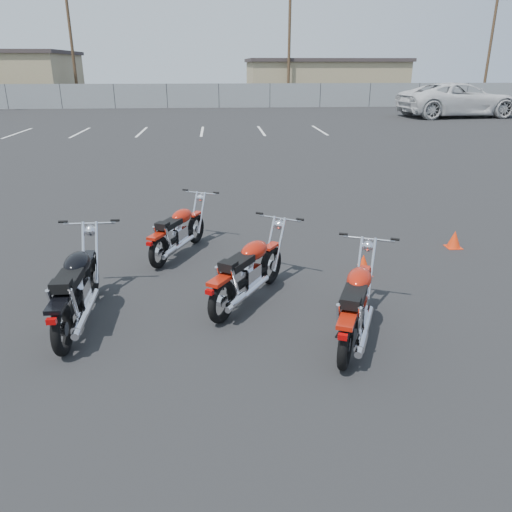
{
  "coord_description": "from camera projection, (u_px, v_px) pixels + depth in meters",
  "views": [
    {
      "loc": [
        -0.3,
        -5.8,
        3.11
      ],
      "look_at": [
        0.2,
        0.6,
        0.65
      ],
      "focal_mm": 35.0,
      "sensor_mm": 36.0,
      "label": 1
    }
  ],
  "objects": [
    {
      "name": "ground",
      "position": [
        244.0,
        319.0,
        6.54
      ],
      "size": [
        120.0,
        120.0,
        0.0
      ],
      "primitive_type": "plane",
      "color": "black",
      "rests_on": "ground"
    },
    {
      "name": "motorcycle_front_red",
      "position": [
        178.0,
        231.0,
        8.61
      ],
      "size": [
        1.17,
        1.87,
        0.94
      ],
      "color": "black",
      "rests_on": "ground"
    },
    {
      "name": "motorcycle_second_black",
      "position": [
        77.0,
        288.0,
        6.28
      ],
      "size": [
        0.84,
        2.18,
        1.07
      ],
      "color": "black",
      "rests_on": "ground"
    },
    {
      "name": "motorcycle_third_red",
      "position": [
        249.0,
        271.0,
        6.88
      ],
      "size": [
        1.45,
        1.92,
        1.0
      ],
      "color": "black",
      "rests_on": "ground"
    },
    {
      "name": "motorcycle_rear_red",
      "position": [
        356.0,
        304.0,
        5.94
      ],
      "size": [
        1.19,
        2.0,
        1.0
      ],
      "color": "black",
      "rests_on": "ground"
    },
    {
      "name": "training_cone_near",
      "position": [
        454.0,
        239.0,
        9.05
      ],
      "size": [
        0.26,
        0.26,
        0.31
      ],
      "color": "red",
      "rests_on": "ground"
    },
    {
      "name": "training_cone_extra",
      "position": [
        363.0,
        264.0,
        7.89
      ],
      "size": [
        0.28,
        0.28,
        0.33
      ],
      "color": "red",
      "rests_on": "ground"
    },
    {
      "name": "chainlink_fence",
      "position": [
        219.0,
        96.0,
        38.8
      ],
      "size": [
        80.06,
        0.06,
        1.8
      ],
      "color": "slate",
      "rests_on": "ground"
    },
    {
      "name": "tan_building_east",
      "position": [
        323.0,
        79.0,
        47.56
      ],
      "size": [
        14.4,
        9.4,
        3.7
      ],
      "color": "#998963",
      "rests_on": "ground"
    },
    {
      "name": "utility_pole_b",
      "position": [
        72.0,
        45.0,
        41.22
      ],
      "size": [
        1.8,
        0.24,
        9.0
      ],
      "color": "#3F2D1D",
      "rests_on": "ground"
    },
    {
      "name": "utility_pole_c",
      "position": [
        289.0,
        45.0,
        41.61
      ],
      "size": [
        1.8,
        0.24,
        9.0
      ],
      "color": "#3F2D1D",
      "rests_on": "ground"
    },
    {
      "name": "utility_pole_d",
      "position": [
        490.0,
        46.0,
        43.85
      ],
      "size": [
        1.8,
        0.24,
        9.0
      ],
      "color": "#3F2D1D",
      "rests_on": "ground"
    },
    {
      "name": "parking_line_stripes",
      "position": [
        172.0,
        132.0,
        24.97
      ],
      "size": [
        15.12,
        4.0,
        0.01
      ],
      "color": "silver",
      "rests_on": "ground"
    },
    {
      "name": "white_van",
      "position": [
        460.0,
        90.0,
        31.57
      ],
      "size": [
        4.33,
        9.04,
        3.32
      ],
      "primitive_type": "imported",
      "rotation": [
        0.0,
        0.0,
        1.67
      ],
      "color": "silver",
      "rests_on": "ground"
    }
  ]
}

